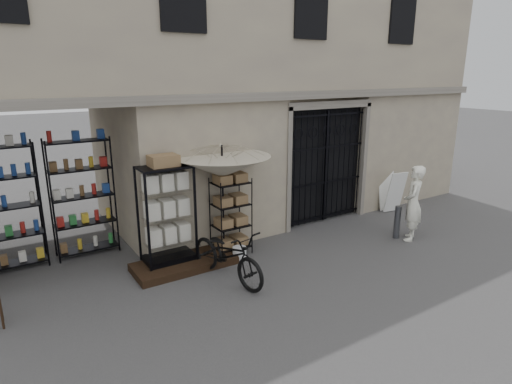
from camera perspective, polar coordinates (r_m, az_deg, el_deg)
ground at (r=8.76m, az=9.54°, el=-9.86°), size 80.00×80.00×0.00m
main_building at (r=11.21m, az=-3.99°, el=19.48°), size 14.00×4.00×9.00m
shop_recess at (r=8.91m, az=-25.72°, el=-0.50°), size 3.00×1.70×3.00m
shop_shelving at (r=9.45m, az=-26.26°, el=-1.29°), size 2.70×0.50×2.50m
iron_gate at (r=11.02m, az=8.72°, el=3.72°), size 2.50×0.21×3.00m
step_platform at (r=8.73m, az=-9.53°, el=-9.40°), size 2.00×0.90×0.15m
display_cabinet at (r=8.46m, az=-11.76°, el=-3.56°), size 1.03×0.73×2.06m
wire_rack at (r=9.03m, az=-3.37°, el=-3.34°), size 0.73×0.53×1.65m
market_umbrella at (r=8.66m, az=-4.54°, el=4.17°), size 1.82×1.86×2.82m
white_bucket at (r=8.92m, az=-2.22°, el=-8.19°), size 0.36×0.36×0.28m
bicycle at (r=8.20m, az=-3.77°, el=-11.54°), size 0.85×1.12×1.92m
steel_bollard at (r=10.49m, az=18.31°, el=-3.83°), size 0.16×0.16×0.77m
shopkeeper at (r=10.64m, az=19.76°, el=-5.92°), size 1.54×1.79×0.42m
easel_sign at (r=12.41m, az=17.57°, el=0.17°), size 0.63×0.70×1.14m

